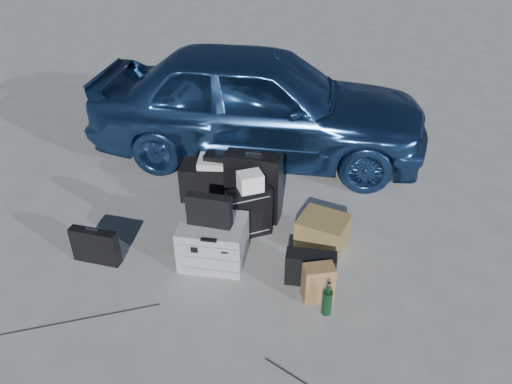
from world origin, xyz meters
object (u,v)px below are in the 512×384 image
green_bottle (327,299)px  cardboard_box (323,233)px  duffel_bag (218,181)px  pelican_case (213,242)px  suitcase_right (249,213)px  car (259,102)px  suitcase_left (253,187)px  briefcase (95,246)px

green_bottle → cardboard_box: bearing=88.9°
duffel_bag → cardboard_box: size_ratio=1.81×
duffel_bag → green_bottle: duffel_bag is taller
pelican_case → suitcase_right: bearing=59.6°
pelican_case → car: bearing=87.6°
suitcase_right → duffel_bag: 0.78m
duffel_bag → car: bearing=70.6°
car → suitcase_left: (0.00, -1.42, -0.33)m
pelican_case → green_bottle: 1.18m
briefcase → green_bottle: size_ratio=1.42×
car → suitcase_left: size_ratio=5.55×
suitcase_right → cardboard_box: (0.71, -0.16, -0.10)m
duffel_bag → green_bottle: size_ratio=2.51×
car → green_bottle: (0.67, -2.76, -0.53)m
cardboard_box → green_bottle: size_ratio=1.39×
briefcase → pelican_case: bearing=16.0°
briefcase → duffel_bag: 1.53m
car → pelican_case: (-0.33, -2.14, -0.48)m
suitcase_left → green_bottle: bearing=-50.8°
car → suitcase_left: car is taller
green_bottle → suitcase_left: bearing=116.5°
suitcase_right → duffel_bag: (-0.38, 0.68, -0.06)m
suitcase_left → car: bearing=102.7°
car → cardboard_box: car is taller
car → green_bottle: bearing=-159.6°
car → suitcase_right: (-0.02, -1.73, -0.43)m
briefcase → suitcase_right: suitcase_right is taller
suitcase_right → green_bottle: size_ratio=1.64×
briefcase → suitcase_left: size_ratio=0.61×
duffel_bag → briefcase: bearing=-129.2°
cardboard_box → suitcase_right: bearing=167.1°
car → cardboard_box: 2.08m
duffel_bag → suitcase_left: bearing=-40.0°
car → suitcase_right: bearing=-174.1°
cardboard_box → car: bearing=110.0°
car → pelican_case: car is taller
briefcase → duffel_bag: bearing=61.5°
duffel_bag → suitcase_right: bearing=-58.5°
briefcase → green_bottle: 2.16m
pelican_case → green_bottle: pelican_case is taller
pelican_case → briefcase: size_ratio=1.30×
duffel_bag → cardboard_box: bearing=-35.6°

